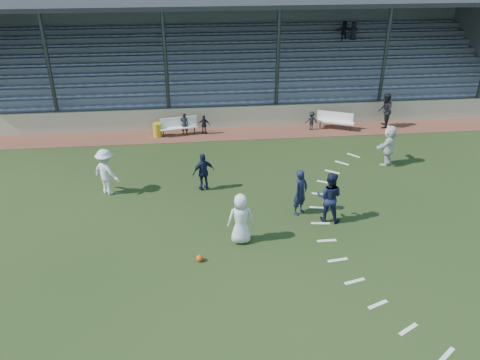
{
  "coord_description": "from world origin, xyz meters",
  "views": [
    {
      "loc": [
        -1.65,
        -13.37,
        9.63
      ],
      "look_at": [
        0.0,
        2.5,
        1.3
      ],
      "focal_mm": 35.0,
      "sensor_mm": 36.0,
      "label": 1
    }
  ],
  "objects_px": {
    "trash_bin": "(157,130)",
    "football": "(200,258)",
    "player_white_lead": "(241,219)",
    "bench_right": "(335,119)",
    "bench_left": "(179,125)",
    "official": "(385,111)",
    "player_navy_lead": "(300,192)"
  },
  "relations": [
    {
      "from": "trash_bin",
      "to": "official",
      "type": "bearing_deg",
      "value": 0.45
    },
    {
      "from": "official",
      "to": "player_navy_lead",
      "type": "bearing_deg",
      "value": -16.0
    },
    {
      "from": "bench_left",
      "to": "player_white_lead",
      "type": "xyz_separation_m",
      "value": [
        2.29,
        -10.35,
        0.35
      ]
    },
    {
      "from": "player_white_lead",
      "to": "player_navy_lead",
      "type": "xyz_separation_m",
      "value": [
        2.48,
        1.67,
        -0.01
      ]
    },
    {
      "from": "bench_right",
      "to": "player_navy_lead",
      "type": "relative_size",
      "value": 1.07
    },
    {
      "from": "player_white_lead",
      "to": "player_navy_lead",
      "type": "bearing_deg",
      "value": -148.57
    },
    {
      "from": "player_white_lead",
      "to": "bench_right",
      "type": "bearing_deg",
      "value": -124.32
    },
    {
      "from": "bench_right",
      "to": "football",
      "type": "xyz_separation_m",
      "value": [
        -7.88,
        -11.34,
        -0.47
      ]
    },
    {
      "from": "football",
      "to": "player_white_lead",
      "type": "height_order",
      "value": "player_white_lead"
    },
    {
      "from": "trash_bin",
      "to": "bench_left",
      "type": "bearing_deg",
      "value": 8.24
    },
    {
      "from": "bench_left",
      "to": "football",
      "type": "height_order",
      "value": "bench_left"
    },
    {
      "from": "trash_bin",
      "to": "football",
      "type": "relative_size",
      "value": 3.25
    },
    {
      "from": "trash_bin",
      "to": "player_white_lead",
      "type": "xyz_separation_m",
      "value": [
        3.44,
        -10.19,
        0.55
      ]
    },
    {
      "from": "bench_right",
      "to": "player_white_lead",
      "type": "relative_size",
      "value": 1.06
    },
    {
      "from": "bench_right",
      "to": "trash_bin",
      "type": "distance_m",
      "value": 9.84
    },
    {
      "from": "trash_bin",
      "to": "player_white_lead",
      "type": "height_order",
      "value": "player_white_lead"
    },
    {
      "from": "player_white_lead",
      "to": "football",
      "type": "bearing_deg",
      "value": 31.5
    },
    {
      "from": "bench_right",
      "to": "trash_bin",
      "type": "height_order",
      "value": "bench_right"
    },
    {
      "from": "trash_bin",
      "to": "player_white_lead",
      "type": "relative_size",
      "value": 0.4
    },
    {
      "from": "bench_right",
      "to": "official",
      "type": "distance_m",
      "value": 2.81
    },
    {
      "from": "bench_right",
      "to": "trash_bin",
      "type": "bearing_deg",
      "value": -155.34
    },
    {
      "from": "bench_right",
      "to": "player_white_lead",
      "type": "height_order",
      "value": "player_white_lead"
    },
    {
      "from": "bench_left",
      "to": "football",
      "type": "distance_m",
      "value": 11.4
    },
    {
      "from": "bench_left",
      "to": "football",
      "type": "xyz_separation_m",
      "value": [
        0.81,
        -11.36,
        -0.47
      ]
    },
    {
      "from": "football",
      "to": "player_navy_lead",
      "type": "bearing_deg",
      "value": 34.01
    },
    {
      "from": "bench_right",
      "to": "player_white_lead",
      "type": "bearing_deg",
      "value": -97.94
    },
    {
      "from": "football",
      "to": "player_navy_lead",
      "type": "distance_m",
      "value": 4.85
    },
    {
      "from": "football",
      "to": "trash_bin",
      "type": "bearing_deg",
      "value": 99.9
    },
    {
      "from": "trash_bin",
      "to": "player_navy_lead",
      "type": "bearing_deg",
      "value": -55.21
    },
    {
      "from": "trash_bin",
      "to": "player_navy_lead",
      "type": "xyz_separation_m",
      "value": [
        5.92,
        -8.52,
        0.54
      ]
    },
    {
      "from": "trash_bin",
      "to": "bench_right",
      "type": "bearing_deg",
      "value": 0.84
    },
    {
      "from": "football",
      "to": "official",
      "type": "height_order",
      "value": "official"
    }
  ]
}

